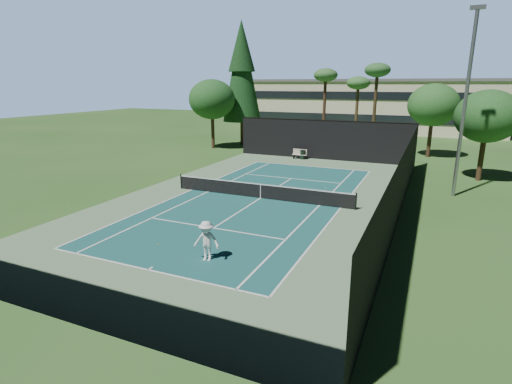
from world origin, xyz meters
TOP-DOWN VIEW (x-y plane):
  - ground at (0.00, 0.00)m, footprint 160.00×160.00m
  - apron_slab at (0.00, 0.00)m, footprint 18.00×32.00m
  - court_surface at (0.00, 0.00)m, footprint 10.97×23.77m
  - court_lines at (0.00, 0.00)m, footprint 11.07×23.87m
  - tennis_net at (0.00, 0.00)m, footprint 12.90×0.10m
  - fence at (0.00, 0.06)m, footprint 18.04×32.05m
  - player at (1.75, -10.02)m, footprint 1.27×0.85m
  - tennis_ball_a at (-1.31, -9.49)m, footprint 0.07×0.07m
  - tennis_ball_b at (-0.89, 1.04)m, footprint 0.06×0.06m
  - tennis_ball_c at (3.37, 4.44)m, footprint 0.06×0.06m
  - tennis_ball_d at (-4.43, 4.73)m, footprint 0.06×0.06m
  - park_bench at (-2.16, 15.31)m, footprint 1.50×0.45m
  - trash_bin at (-1.82, 15.25)m, footprint 0.56×0.56m
  - pine_tree at (-12.00, 22.00)m, footprint 4.80×4.80m
  - palm_a at (-2.00, 24.00)m, footprint 2.80×2.80m
  - palm_b at (1.50, 26.00)m, footprint 2.80×2.80m
  - palm_c at (4.00, 23.00)m, footprint 2.80×2.80m
  - decid_tree_a at (10.00, 22.00)m, footprint 5.12×5.12m
  - decid_tree_b at (14.00, 12.00)m, footprint 4.80×4.80m
  - decid_tree_c at (-14.00, 18.00)m, footprint 5.44×5.44m
  - campus_building at (0.00, 45.98)m, footprint 40.50×12.50m
  - light_pole at (12.00, 6.00)m, footprint 0.90×0.25m

SIDE VIEW (x-z plane):
  - ground at x=0.00m, z-range 0.00..0.00m
  - apron_slab at x=0.00m, z-range 0.00..0.01m
  - court_surface at x=0.00m, z-range 0.01..0.02m
  - court_lines at x=0.00m, z-range 0.02..0.02m
  - tennis_ball_b at x=-0.89m, z-range 0.00..0.06m
  - tennis_ball_d at x=-4.43m, z-range 0.00..0.06m
  - tennis_ball_c at x=3.37m, z-range 0.00..0.06m
  - tennis_ball_a at x=-1.31m, z-range 0.00..0.07m
  - trash_bin at x=-1.82m, z-range 0.01..0.95m
  - park_bench at x=-2.16m, z-range 0.03..1.06m
  - tennis_net at x=0.00m, z-range 0.01..1.11m
  - player at x=1.75m, z-range 0.00..1.82m
  - fence at x=0.00m, z-range -0.01..4.02m
  - campus_building at x=0.00m, z-range 0.06..8.36m
  - decid_tree_b at x=14.00m, z-range 1.51..8.65m
  - decid_tree_a at x=10.00m, z-range 1.61..9.23m
  - decid_tree_c at x=-14.00m, z-range 1.72..9.81m
  - light_pole at x=12.00m, z-range 0.35..12.57m
  - palm_b at x=1.50m, z-range 3.15..11.57m
  - palm_a at x=-2.00m, z-range 3.53..12.85m
  - palm_c at x=4.00m, z-range 3.72..13.49m
  - pine_tree at x=-12.00m, z-range 2.05..17.05m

